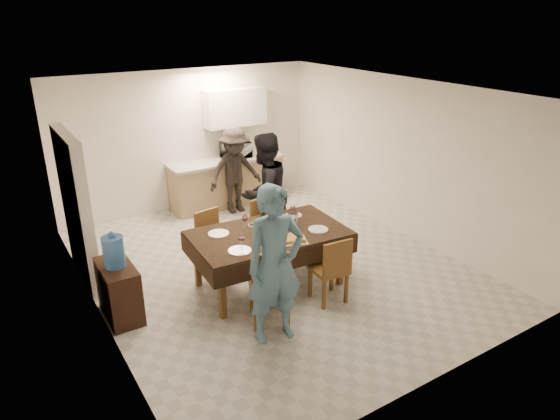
% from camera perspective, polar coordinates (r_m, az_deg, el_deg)
% --- Properties ---
extents(floor, '(5.00, 6.00, 0.02)m').
position_cam_1_polar(floor, '(7.53, -0.84, -6.41)').
color(floor, silver).
rests_on(floor, ground).
extents(ceiling, '(5.00, 6.00, 0.02)m').
position_cam_1_polar(ceiling, '(6.69, -0.97, 13.56)').
color(ceiling, white).
rests_on(ceiling, wall_back).
extents(wall_back, '(5.00, 0.02, 2.60)m').
position_cam_1_polar(wall_back, '(9.59, -10.38, 7.88)').
color(wall_back, white).
rests_on(wall_back, floor).
extents(wall_front, '(5.00, 0.02, 2.60)m').
position_cam_1_polar(wall_front, '(4.91, 17.80, -6.87)').
color(wall_front, white).
rests_on(wall_front, floor).
extents(wall_left, '(0.02, 6.00, 2.60)m').
position_cam_1_polar(wall_left, '(6.17, -21.12, -1.26)').
color(wall_left, white).
rests_on(wall_left, floor).
extents(wall_right, '(0.02, 6.00, 2.60)m').
position_cam_1_polar(wall_right, '(8.52, 13.68, 5.82)').
color(wall_right, white).
rests_on(wall_right, floor).
extents(stub_partition, '(0.15, 1.40, 2.10)m').
position_cam_1_polar(stub_partition, '(7.38, -22.27, 0.22)').
color(stub_partition, silver).
rests_on(stub_partition, floor).
extents(kitchen_base_cabinet, '(2.20, 0.60, 0.86)m').
position_cam_1_polar(kitchen_base_cabinet, '(9.79, -6.07, 3.09)').
color(kitchen_base_cabinet, tan).
rests_on(kitchen_base_cabinet, floor).
extents(kitchen_worktop, '(2.24, 0.64, 0.05)m').
position_cam_1_polar(kitchen_worktop, '(9.65, -6.18, 5.64)').
color(kitchen_worktop, '#B6B5B0').
rests_on(kitchen_worktop, kitchen_base_cabinet).
extents(upper_cabinet, '(1.20, 0.34, 0.70)m').
position_cam_1_polar(upper_cabinet, '(9.68, -5.17, 11.61)').
color(upper_cabinet, white).
rests_on(upper_cabinet, wall_back).
extents(dining_table, '(2.13, 1.33, 0.80)m').
position_cam_1_polar(dining_table, '(6.71, -1.28, -2.82)').
color(dining_table, black).
rests_on(dining_table, floor).
extents(chair_near_left, '(0.61, 0.63, 0.56)m').
position_cam_1_polar(chair_near_left, '(5.92, -0.76, -7.90)').
color(chair_near_left, brown).
rests_on(chair_near_left, floor).
extents(chair_near_right, '(0.45, 0.45, 0.50)m').
position_cam_1_polar(chair_near_right, '(6.42, 6.10, -6.17)').
color(chair_near_right, brown).
rests_on(chair_near_right, floor).
extents(chair_far_left, '(0.49, 0.49, 0.49)m').
position_cam_1_polar(chair_far_left, '(7.15, -7.12, -3.25)').
color(chair_far_left, brown).
rests_on(chair_far_left, floor).
extents(chair_far_right, '(0.51, 0.51, 0.49)m').
position_cam_1_polar(chair_far_right, '(7.53, -0.94, -1.70)').
color(chair_far_right, brown).
rests_on(chair_far_right, floor).
extents(console, '(0.38, 0.76, 0.71)m').
position_cam_1_polar(console, '(6.53, -17.91, -8.82)').
color(console, black).
rests_on(console, floor).
extents(water_jug, '(0.26, 0.26, 0.38)m').
position_cam_1_polar(water_jug, '(6.28, -18.48, -4.53)').
color(water_jug, '#4079C5').
rests_on(water_jug, console).
extents(wine_bottle, '(0.08, 0.08, 0.33)m').
position_cam_1_polar(wine_bottle, '(6.65, -1.89, -1.18)').
color(wine_bottle, black).
rests_on(wine_bottle, dining_table).
extents(water_pitcher, '(0.14, 0.14, 0.22)m').
position_cam_1_polar(water_pitcher, '(6.79, 1.46, -1.19)').
color(water_pitcher, white).
rests_on(water_pitcher, dining_table).
extents(savoury_tart, '(0.49, 0.43, 0.05)m').
position_cam_1_polar(savoury_tart, '(6.44, 1.23, -3.32)').
color(savoury_tart, gold).
rests_on(savoury_tart, dining_table).
extents(salad_bowl, '(0.19, 0.19, 0.07)m').
position_cam_1_polar(salad_bowl, '(6.97, 0.07, -1.19)').
color(salad_bowl, silver).
rests_on(salad_bowl, dining_table).
extents(mushroom_dish, '(0.19, 0.19, 0.03)m').
position_cam_1_polar(mushroom_dish, '(6.89, -2.84, -1.68)').
color(mushroom_dish, silver).
rests_on(mushroom_dish, dining_table).
extents(wine_glass_a, '(0.09, 0.09, 0.21)m').
position_cam_1_polar(wine_glass_a, '(6.21, -4.45, -3.59)').
color(wine_glass_a, white).
rests_on(wine_glass_a, dining_table).
extents(wine_glass_b, '(0.09, 0.09, 0.20)m').
position_cam_1_polar(wine_glass_b, '(7.12, 1.46, -0.13)').
color(wine_glass_b, white).
rests_on(wine_glass_b, dining_table).
extents(wine_glass_c, '(0.09, 0.09, 0.20)m').
position_cam_1_polar(wine_glass_c, '(6.81, -4.04, -1.26)').
color(wine_glass_c, white).
rests_on(wine_glass_c, dining_table).
extents(plate_near_left, '(0.29, 0.29, 0.02)m').
position_cam_1_polar(plate_near_left, '(6.19, -4.62, -4.66)').
color(plate_near_left, silver).
rests_on(plate_near_left, dining_table).
extents(plate_near_right, '(0.27, 0.27, 0.02)m').
position_cam_1_polar(plate_near_right, '(6.77, 4.39, -2.23)').
color(plate_near_right, silver).
rests_on(plate_near_right, dining_table).
extents(plate_far_left, '(0.28, 0.28, 0.02)m').
position_cam_1_polar(plate_far_left, '(6.68, -7.03, -2.69)').
color(plate_far_left, silver).
rests_on(plate_far_left, dining_table).
extents(plate_far_right, '(0.24, 0.24, 0.01)m').
position_cam_1_polar(plate_far_right, '(7.22, 1.57, -0.59)').
color(plate_far_right, silver).
rests_on(plate_far_right, dining_table).
extents(microwave, '(0.54, 0.36, 0.30)m').
position_cam_1_polar(microwave, '(9.70, -5.04, 6.83)').
color(microwave, white).
rests_on(microwave, kitchen_worktop).
extents(person_near, '(0.73, 0.53, 1.87)m').
position_cam_1_polar(person_near, '(5.58, -0.56, -6.33)').
color(person_near, '#55809D').
rests_on(person_near, floor).
extents(person_far, '(1.08, 0.95, 1.87)m').
position_cam_1_polar(person_far, '(7.74, -1.81, 2.01)').
color(person_far, black).
rests_on(person_far, floor).
extents(person_kitchen, '(1.03, 0.59, 1.60)m').
position_cam_1_polar(person_kitchen, '(9.27, -5.15, 4.45)').
color(person_kitchen, black).
rests_on(person_kitchen, floor).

